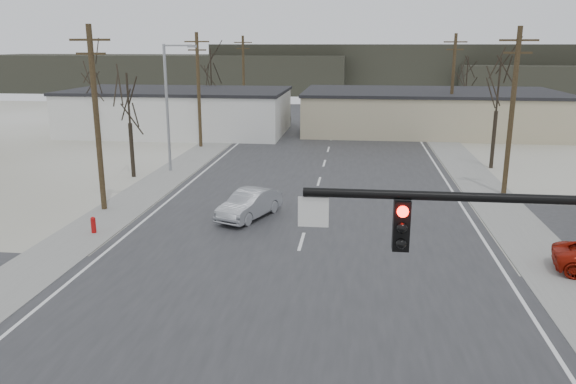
{
  "coord_description": "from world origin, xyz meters",
  "views": [
    {
      "loc": [
        2.38,
        -16.66,
        8.96
      ],
      "look_at": [
        -0.55,
        7.31,
        2.6
      ],
      "focal_mm": 35.0,
      "sensor_mm": 36.0,
      "label": 1
    }
  ],
  "objects_px": {
    "fire_hydrant": "(93,225)",
    "car_far_b": "(281,119)",
    "sedan_crossing": "(249,204)",
    "car_far_a": "(374,118)"
  },
  "relations": [
    {
      "from": "fire_hydrant",
      "to": "car_far_b",
      "type": "bearing_deg",
      "value": 84.0
    },
    {
      "from": "sedan_crossing",
      "to": "car_far_a",
      "type": "distance_m",
      "value": 37.94
    },
    {
      "from": "sedan_crossing",
      "to": "car_far_b",
      "type": "height_order",
      "value": "sedan_crossing"
    },
    {
      "from": "fire_hydrant",
      "to": "car_far_b",
      "type": "height_order",
      "value": "car_far_b"
    },
    {
      "from": "sedan_crossing",
      "to": "car_far_b",
      "type": "bearing_deg",
      "value": 116.32
    },
    {
      "from": "fire_hydrant",
      "to": "car_far_a",
      "type": "distance_m",
      "value": 43.15
    },
    {
      "from": "car_far_b",
      "to": "fire_hydrant",
      "type": "bearing_deg",
      "value": -88.42
    },
    {
      "from": "fire_hydrant",
      "to": "car_far_a",
      "type": "height_order",
      "value": "car_far_a"
    },
    {
      "from": "car_far_a",
      "to": "car_far_b",
      "type": "height_order",
      "value": "car_far_a"
    },
    {
      "from": "fire_hydrant",
      "to": "car_far_b",
      "type": "relative_size",
      "value": 0.22
    }
  ]
}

